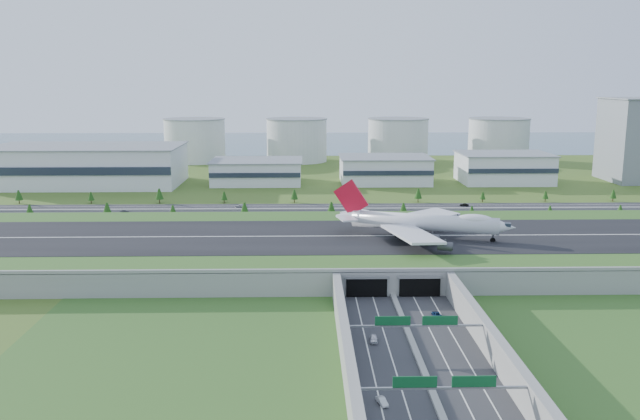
{
  "coord_description": "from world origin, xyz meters",
  "views": [
    {
      "loc": [
        -27.91,
        -256.77,
        68.83
      ],
      "look_at": [
        -21.52,
        35.0,
        11.76
      ],
      "focal_mm": 38.0,
      "sensor_mm": 36.0,
      "label": 1
    }
  ],
  "objects_px": {
    "car_5": "(464,205)",
    "car_1": "(382,401)",
    "fuel_tank_a": "(195,141)",
    "boeing_747": "(423,222)",
    "car_7": "(240,206)",
    "car_0": "(374,339)",
    "car_4": "(124,211)",
    "car_2": "(436,314)",
    "car_6": "(623,211)"
  },
  "relations": [
    {
      "from": "car_5",
      "to": "car_1",
      "type": "bearing_deg",
      "value": -1.27
    },
    {
      "from": "fuel_tank_a",
      "to": "car_1",
      "type": "height_order",
      "value": "fuel_tank_a"
    },
    {
      "from": "boeing_747",
      "to": "fuel_tank_a",
      "type": "bearing_deg",
      "value": 131.46
    },
    {
      "from": "boeing_747",
      "to": "car_7",
      "type": "distance_m",
      "value": 133.41
    },
    {
      "from": "car_0",
      "to": "car_4",
      "type": "height_order",
      "value": "car_0"
    },
    {
      "from": "car_7",
      "to": "car_4",
      "type": "bearing_deg",
      "value": -76.62
    },
    {
      "from": "boeing_747",
      "to": "car_1",
      "type": "distance_m",
      "value": 124.52
    },
    {
      "from": "car_1",
      "to": "car_4",
      "type": "relative_size",
      "value": 0.93
    },
    {
      "from": "car_1",
      "to": "car_2",
      "type": "xyz_separation_m",
      "value": [
        22.07,
        54.11,
        -0.02
      ]
    },
    {
      "from": "car_2",
      "to": "car_0",
      "type": "bearing_deg",
      "value": 39.61
    },
    {
      "from": "car_1",
      "to": "car_2",
      "type": "bearing_deg",
      "value": 52.94
    },
    {
      "from": "car_4",
      "to": "car_0",
      "type": "bearing_deg",
      "value": -165.21
    },
    {
      "from": "boeing_747",
      "to": "car_2",
      "type": "bearing_deg",
      "value": -78.26
    },
    {
      "from": "car_7",
      "to": "car_2",
      "type": "bearing_deg",
      "value": 23.47
    },
    {
      "from": "car_6",
      "to": "car_7",
      "type": "relative_size",
      "value": 0.94
    },
    {
      "from": "fuel_tank_a",
      "to": "car_6",
      "type": "relative_size",
      "value": 9.44
    },
    {
      "from": "car_2",
      "to": "car_6",
      "type": "distance_m",
      "value": 200.16
    },
    {
      "from": "car_7",
      "to": "car_1",
      "type": "bearing_deg",
      "value": 13.1
    },
    {
      "from": "fuel_tank_a",
      "to": "car_6",
      "type": "distance_m",
      "value": 341.97
    },
    {
      "from": "boeing_747",
      "to": "car_4",
      "type": "bearing_deg",
      "value": 164.39
    },
    {
      "from": "boeing_747",
      "to": "car_4",
      "type": "distance_m",
      "value": 167.17
    },
    {
      "from": "car_1",
      "to": "car_5",
      "type": "xyz_separation_m",
      "value": [
        70.29,
        226.43,
        0.1
      ]
    },
    {
      "from": "car_4",
      "to": "fuel_tank_a",
      "type": "bearing_deg",
      "value": -17.99
    },
    {
      "from": "car_6",
      "to": "car_2",
      "type": "bearing_deg",
      "value": 149.57
    },
    {
      "from": "car_2",
      "to": "car_7",
      "type": "distance_m",
      "value": 186.78
    },
    {
      "from": "boeing_747",
      "to": "car_2",
      "type": "relative_size",
      "value": 13.86
    },
    {
      "from": "boeing_747",
      "to": "car_1",
      "type": "xyz_separation_m",
      "value": [
        -29.02,
        -120.35,
        -13.35
      ]
    },
    {
      "from": "car_0",
      "to": "car_7",
      "type": "xyz_separation_m",
      "value": [
        -53.53,
        190.72,
        -0.04
      ]
    },
    {
      "from": "boeing_747",
      "to": "car_5",
      "type": "relative_size",
      "value": 14.03
    },
    {
      "from": "fuel_tank_a",
      "to": "car_4",
      "type": "relative_size",
      "value": 10.86
    },
    {
      "from": "car_1",
      "to": "car_5",
      "type": "height_order",
      "value": "car_5"
    },
    {
      "from": "car_6",
      "to": "car_7",
      "type": "xyz_separation_m",
      "value": [
        -201.15,
        17.04,
        0.09
      ]
    },
    {
      "from": "car_1",
      "to": "car_6",
      "type": "bearing_deg",
      "value": 39.54
    },
    {
      "from": "fuel_tank_a",
      "to": "boeing_747",
      "type": "xyz_separation_m",
      "value": [
        137.35,
        -312.49,
        -3.33
      ]
    },
    {
      "from": "car_4",
      "to": "car_2",
      "type": "bearing_deg",
      "value": -157.55
    },
    {
      "from": "fuel_tank_a",
      "to": "boeing_747",
      "type": "relative_size",
      "value": 0.73
    },
    {
      "from": "car_0",
      "to": "car_4",
      "type": "bearing_deg",
      "value": 126.95
    },
    {
      "from": "car_1",
      "to": "car_7",
      "type": "bearing_deg",
      "value": 88.07
    },
    {
      "from": "car_1",
      "to": "car_4",
      "type": "xyz_separation_m",
      "value": [
        -110.2,
        211.95,
        0.08
      ]
    },
    {
      "from": "boeing_747",
      "to": "car_4",
      "type": "height_order",
      "value": "boeing_747"
    },
    {
      "from": "car_0",
      "to": "car_5",
      "type": "height_order",
      "value": "car_0"
    },
    {
      "from": "fuel_tank_a",
      "to": "car_1",
      "type": "bearing_deg",
      "value": -75.95
    },
    {
      "from": "car_0",
      "to": "car_1",
      "type": "relative_size",
      "value": 1.18
    },
    {
      "from": "fuel_tank_a",
      "to": "car_2",
      "type": "distance_m",
      "value": 400.91
    },
    {
      "from": "car_0",
      "to": "car_6",
      "type": "xyz_separation_m",
      "value": [
        147.62,
        173.68,
        -0.12
      ]
    },
    {
      "from": "car_2",
      "to": "fuel_tank_a",
      "type": "bearing_deg",
      "value": -74.66
    },
    {
      "from": "car_0",
      "to": "car_2",
      "type": "distance_m",
      "value": 27.98
    },
    {
      "from": "fuel_tank_a",
      "to": "car_5",
      "type": "distance_m",
      "value": 273.48
    },
    {
      "from": "car_1",
      "to": "car_7",
      "type": "xyz_separation_m",
      "value": [
        -51.83,
        225.65,
        0.12
      ]
    },
    {
      "from": "car_1",
      "to": "car_2",
      "type": "height_order",
      "value": "car_1"
    }
  ]
}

